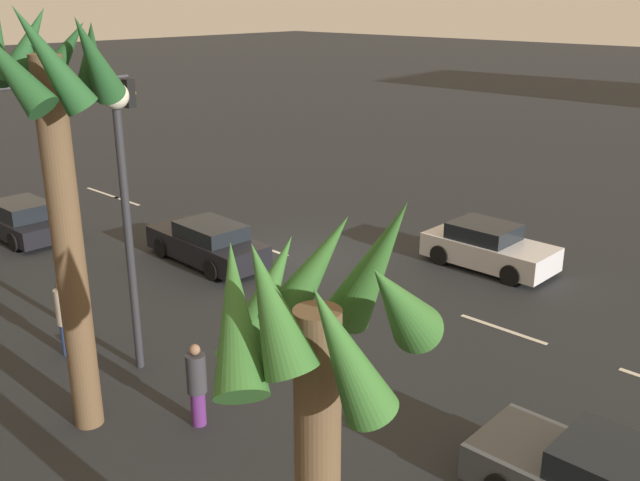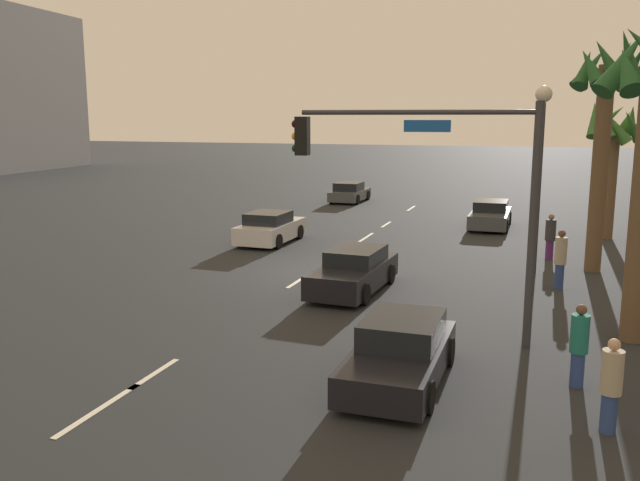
{
  "view_description": "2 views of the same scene",
  "coord_description": "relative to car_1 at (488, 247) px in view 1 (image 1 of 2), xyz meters",
  "views": [
    {
      "loc": [
        -15.33,
        15.22,
        8.13
      ],
      "look_at": [
        -1.79,
        0.78,
        1.26
      ],
      "focal_mm": 39.8,
      "sensor_mm": 36.0,
      "label": 1
    },
    {
      "loc": [
        21.69,
        7.78,
        5.43
      ],
      "look_at": [
        -1.08,
        -0.04,
        0.98
      ],
      "focal_mm": 37.48,
      "sensor_mm": 36.0,
      "label": 2
    }
  ],
  "objects": [
    {
      "name": "car_4",
      "position": [
        6.75,
        5.77,
        -0.01
      ],
      "size": [
        4.54,
        1.98,
        1.35
      ],
      "color": "black",
      "rests_on": "ground_plane"
    },
    {
      "name": "palm_tree_3",
      "position": [
        1.24,
        13.11,
        5.16
      ],
      "size": [
        2.54,
        2.7,
        8.32
      ],
      "color": "brown",
      "rests_on": "ground_plane"
    },
    {
      "name": "lane_stripe_2",
      "position": [
        -2.63,
        3.65,
        -0.64
      ],
      "size": [
        2.45,
        0.14,
        0.01
      ],
      "primitive_type": "cube",
      "color": "silver",
      "rests_on": "ground_plane"
    },
    {
      "name": "traffic_signal",
      "position": [
        10.64,
        9.06,
        3.36
      ],
      "size": [
        0.66,
        5.94,
        5.8
      ],
      "color": "#38383D",
      "rests_on": "ground_plane"
    },
    {
      "name": "lane_stripe_5",
      "position": [
        16.76,
        3.65,
        -0.64
      ],
      "size": [
        2.51,
        0.14,
        0.01
      ],
      "primitive_type": "cube",
      "color": "silver",
      "rests_on": "ground_plane"
    },
    {
      "name": "lane_stripe_3",
      "position": [
        6.22,
        3.65,
        -0.64
      ],
      "size": [
        1.87,
        0.14,
        0.01
      ],
      "primitive_type": "cube",
      "color": "silver",
      "rests_on": "ground_plane"
    },
    {
      "name": "palm_tree_1",
      "position": [
        -5.89,
        14.04,
        3.79
      ],
      "size": [
        2.64,
        2.55,
        6.27
      ],
      "color": "brown",
      "rests_on": "ground_plane"
    },
    {
      "name": "ground_plane",
      "position": [
        4.88,
        3.65,
        -0.64
      ],
      "size": [
        220.0,
        220.0,
        0.0
      ],
      "primitive_type": "plane",
      "color": "#232628"
    },
    {
      "name": "car_1",
      "position": [
        0.0,
        0.0,
        0.0
      ],
      "size": [
        4.05,
        1.95,
        1.38
      ],
      "color": "silver",
      "rests_on": "ground_plane"
    },
    {
      "name": "car_3",
      "position": [
        13.54,
        8.72,
        -0.03
      ],
      "size": [
        4.21,
        1.88,
        1.33
      ],
      "color": "black",
      "rests_on": "ground_plane"
    },
    {
      "name": "lane_stripe_4",
      "position": [
        14.88,
        3.65,
        -0.64
      ],
      "size": [
        1.82,
        0.14,
        0.01
      ],
      "primitive_type": "cube",
      "color": "silver",
      "rests_on": "ground_plane"
    },
    {
      "name": "pedestrian_1",
      "position": [
        4.29,
        11.93,
        0.36
      ],
      "size": [
        0.53,
        0.53,
        1.9
      ],
      "color": "#2D478C",
      "rests_on": "ground_plane"
    },
    {
      "name": "pedestrian_0",
      "position": [
        -0.34,
        11.62,
        0.28
      ],
      "size": [
        0.54,
        0.54,
        1.77
      ],
      "color": "#59266B",
      "rests_on": "ground_plane"
    },
    {
      "name": "streetlamp",
      "position": [
        2.52,
        11.11,
        3.86
      ],
      "size": [
        0.56,
        0.56,
        6.48
      ],
      "color": "#2D2D33",
      "rests_on": "ground_plane"
    }
  ]
}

